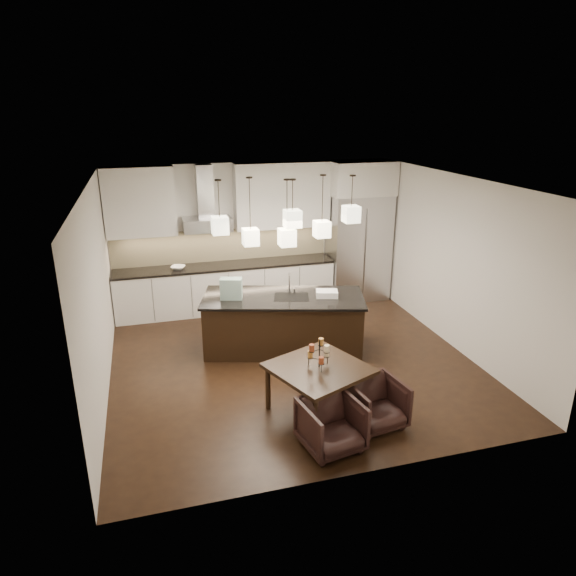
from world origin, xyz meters
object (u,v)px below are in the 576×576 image
object	(u,v)px
island_body	(283,324)
armchair_left	(331,425)
dining_table	(319,389)
armchair_right	(376,404)
refrigerator	(358,247)

from	to	relation	value
island_body	armchair_left	world-z (taller)	island_body
dining_table	armchair_left	xyz separation A→B (m)	(-0.10, -0.76, -0.02)
island_body	armchair_right	world-z (taller)	island_body
island_body	armchair_right	size ratio (longest dim) A/B	3.77
armchair_left	armchair_right	distance (m)	0.76
refrigerator	island_body	xyz separation A→B (m)	(-2.11, -1.93, -0.64)
refrigerator	island_body	distance (m)	2.93
refrigerator	armchair_right	size ratio (longest dim) A/B	3.25
island_body	armchair_right	distance (m)	2.46
armchair_left	armchair_right	xyz separation A→B (m)	(0.70, 0.29, -0.01)
refrigerator	dining_table	xyz separation A→B (m)	(-2.16, -3.86, -0.74)
island_body	dining_table	distance (m)	1.93
refrigerator	armchair_left	distance (m)	5.20
island_body	armchair_left	distance (m)	2.69
island_body	armchair_left	bearing A→B (deg)	-77.14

